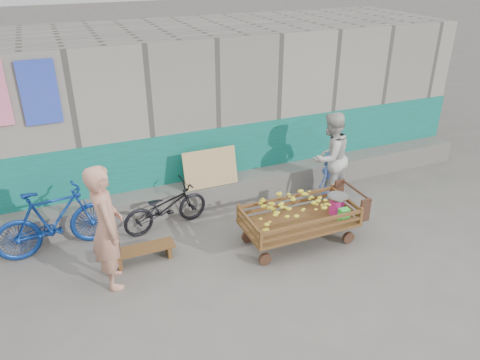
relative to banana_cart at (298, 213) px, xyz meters
name	(u,v)px	position (x,y,z in m)	size (l,w,h in m)	color
ground	(243,279)	(-1.18, -0.54, -0.58)	(80.00, 80.00, 0.00)	#5F5B56
building_wall	(166,106)	(-1.18, 3.51, 0.89)	(12.00, 3.50, 3.00)	gray
banana_cart	(298,213)	(0.00, 0.00, 0.00)	(2.00, 0.91, 0.85)	#573C17
bench	(143,251)	(-2.42, 0.50, -0.40)	(0.96, 0.29, 0.24)	#573C17
vendor_man	(107,227)	(-2.93, 0.15, 0.36)	(0.68, 0.45, 1.88)	tan
woman	(330,157)	(1.30, 1.13, 0.29)	(0.85, 0.66, 1.74)	silver
child	(331,177)	(1.30, 1.05, -0.07)	(0.49, 0.32, 1.01)	#415BA6
bicycle_dark	(165,207)	(-1.84, 1.31, -0.18)	(0.53, 1.52, 0.80)	black
bicycle_blue	(54,220)	(-3.61, 1.31, -0.02)	(0.52, 1.84, 1.11)	navy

